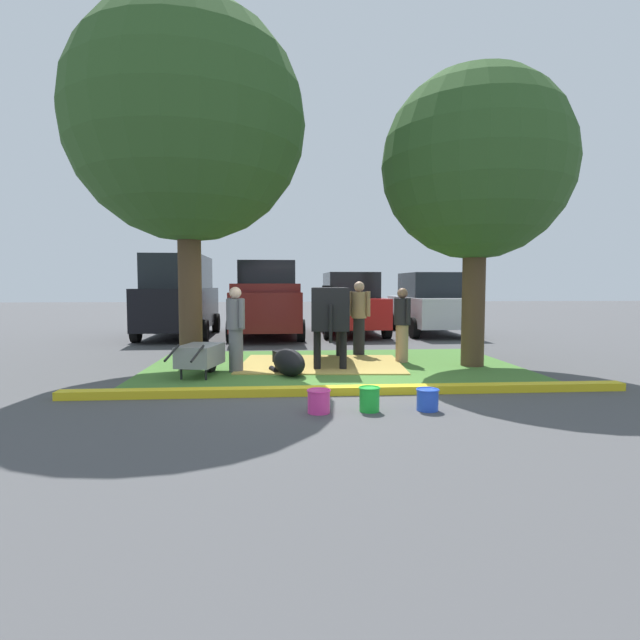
{
  "coord_description": "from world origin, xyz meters",
  "views": [
    {
      "loc": [
        -0.46,
        -8.21,
        1.63
      ],
      "look_at": [
        0.35,
        2.09,
        0.9
      ],
      "focal_mm": 28.13,
      "sensor_mm": 36.0,
      "label": 1
    }
  ],
  "objects_px": {
    "cow_holstein": "(329,308)",
    "person_handler": "(236,327)",
    "person_visitor_near": "(402,323)",
    "bucket_green": "(369,399)",
    "bucket_pink": "(319,401)",
    "bucket_blue": "(428,399)",
    "sedan_red": "(350,304)",
    "sedan_silver": "(429,304)",
    "person_visitor_far": "(359,316)",
    "wheelbarrow": "(201,356)",
    "pickup_truck_maroon": "(267,301)",
    "shade_tree_right": "(476,166)",
    "suv_black": "(179,296)",
    "calf_lying": "(288,362)",
    "shade_tree_left": "(187,124)"
  },
  "relations": [
    {
      "from": "person_visitor_near",
      "to": "cow_holstein",
      "type": "bearing_deg",
      "value": 175.09
    },
    {
      "from": "calf_lying",
      "to": "sedan_silver",
      "type": "distance_m",
      "value": 8.8
    },
    {
      "from": "bucket_blue",
      "to": "sedan_red",
      "type": "bearing_deg",
      "value": 87.78
    },
    {
      "from": "sedan_silver",
      "to": "suv_black",
      "type": "bearing_deg",
      "value": -177.43
    },
    {
      "from": "cow_holstein",
      "to": "calf_lying",
      "type": "bearing_deg",
      "value": -122.77
    },
    {
      "from": "bucket_green",
      "to": "bucket_pink",
      "type": "bearing_deg",
      "value": -177.86
    },
    {
      "from": "cow_holstein",
      "to": "sedan_red",
      "type": "distance_m",
      "value": 6.13
    },
    {
      "from": "suv_black",
      "to": "sedan_silver",
      "type": "height_order",
      "value": "suv_black"
    },
    {
      "from": "shade_tree_right",
      "to": "bucket_blue",
      "type": "xyz_separation_m",
      "value": [
        -1.91,
        -3.36,
        -3.79
      ]
    },
    {
      "from": "person_visitor_near",
      "to": "bucket_blue",
      "type": "xyz_separation_m",
      "value": [
        -0.62,
        -3.91,
        -0.69
      ]
    },
    {
      "from": "wheelbarrow",
      "to": "bucket_pink",
      "type": "relative_size",
      "value": 5.23
    },
    {
      "from": "wheelbarrow",
      "to": "suv_black",
      "type": "relative_size",
      "value": 0.35
    },
    {
      "from": "person_handler",
      "to": "bucket_green",
      "type": "bearing_deg",
      "value": -56.83
    },
    {
      "from": "suv_black",
      "to": "sedan_red",
      "type": "xyz_separation_m",
      "value": [
        5.43,
        0.36,
        -0.29
      ]
    },
    {
      "from": "shade_tree_right",
      "to": "bucket_green",
      "type": "bearing_deg",
      "value": -128.57
    },
    {
      "from": "cow_holstein",
      "to": "person_visitor_far",
      "type": "bearing_deg",
      "value": 50.67
    },
    {
      "from": "calf_lying",
      "to": "suv_black",
      "type": "height_order",
      "value": "suv_black"
    },
    {
      "from": "person_handler",
      "to": "person_visitor_far",
      "type": "bearing_deg",
      "value": 37.14
    },
    {
      "from": "shade_tree_right",
      "to": "person_handler",
      "type": "xyz_separation_m",
      "value": [
        -4.63,
        -0.35,
        -3.08
      ]
    },
    {
      "from": "pickup_truck_maroon",
      "to": "sedan_red",
      "type": "distance_m",
      "value": 2.73
    },
    {
      "from": "shade_tree_left",
      "to": "person_visitor_near",
      "type": "height_order",
      "value": "shade_tree_left"
    },
    {
      "from": "shade_tree_right",
      "to": "cow_holstein",
      "type": "bearing_deg",
      "value": 166.5
    },
    {
      "from": "bucket_pink",
      "to": "bucket_green",
      "type": "xyz_separation_m",
      "value": [
        0.66,
        0.02,
        0.01
      ]
    },
    {
      "from": "bucket_green",
      "to": "pickup_truck_maroon",
      "type": "relative_size",
      "value": 0.06
    },
    {
      "from": "suv_black",
      "to": "bucket_green",
      "type": "bearing_deg",
      "value": -66.06
    },
    {
      "from": "bucket_green",
      "to": "sedan_silver",
      "type": "xyz_separation_m",
      "value": [
        3.79,
        10.01,
        0.82
      ]
    },
    {
      "from": "person_visitor_far",
      "to": "bucket_pink",
      "type": "bearing_deg",
      "value": -104.58
    },
    {
      "from": "bucket_pink",
      "to": "bucket_green",
      "type": "distance_m",
      "value": 0.66
    },
    {
      "from": "shade_tree_right",
      "to": "bucket_pink",
      "type": "xyz_separation_m",
      "value": [
        -3.33,
        -3.38,
        -3.78
      ]
    },
    {
      "from": "bucket_pink",
      "to": "wheelbarrow",
      "type": "bearing_deg",
      "value": 125.97
    },
    {
      "from": "bucket_green",
      "to": "sedan_red",
      "type": "xyz_separation_m",
      "value": [
        1.15,
        10.02,
        0.82
      ]
    },
    {
      "from": "bucket_pink",
      "to": "pickup_truck_maroon",
      "type": "distance_m",
      "value": 9.97
    },
    {
      "from": "bucket_pink",
      "to": "pickup_truck_maroon",
      "type": "bearing_deg",
      "value": 95.33
    },
    {
      "from": "person_visitor_near",
      "to": "bucket_pink",
      "type": "distance_m",
      "value": 4.47
    },
    {
      "from": "cow_holstein",
      "to": "person_handler",
      "type": "height_order",
      "value": "cow_holstein"
    },
    {
      "from": "shade_tree_left",
      "to": "bucket_pink",
      "type": "distance_m",
      "value": 6.1
    },
    {
      "from": "shade_tree_left",
      "to": "person_visitor_near",
      "type": "distance_m",
      "value": 5.71
    },
    {
      "from": "person_visitor_near",
      "to": "pickup_truck_maroon",
      "type": "bearing_deg",
      "value": 116.39
    },
    {
      "from": "bucket_green",
      "to": "pickup_truck_maroon",
      "type": "xyz_separation_m",
      "value": [
        -1.58,
        9.86,
        0.95
      ]
    },
    {
      "from": "shade_tree_left",
      "to": "suv_black",
      "type": "xyz_separation_m",
      "value": [
        -1.42,
        6.17,
        -3.37
      ]
    },
    {
      "from": "person_visitor_near",
      "to": "suv_black",
      "type": "height_order",
      "value": "suv_black"
    },
    {
      "from": "person_handler",
      "to": "bucket_pink",
      "type": "distance_m",
      "value": 3.37
    },
    {
      "from": "shade_tree_right",
      "to": "suv_black",
      "type": "distance_m",
      "value": 9.76
    },
    {
      "from": "bucket_blue",
      "to": "suv_black",
      "type": "height_order",
      "value": "suv_black"
    },
    {
      "from": "person_visitor_near",
      "to": "sedan_silver",
      "type": "bearing_deg",
      "value": 68.47
    },
    {
      "from": "sedan_red",
      "to": "bucket_green",
      "type": "bearing_deg",
      "value": -96.54
    },
    {
      "from": "person_handler",
      "to": "person_visitor_near",
      "type": "distance_m",
      "value": 3.46
    },
    {
      "from": "shade_tree_left",
      "to": "person_handler",
      "type": "bearing_deg",
      "value": -28.25
    },
    {
      "from": "bucket_pink",
      "to": "bucket_green",
      "type": "relative_size",
      "value": 0.98
    },
    {
      "from": "bucket_blue",
      "to": "suv_black",
      "type": "distance_m",
      "value": 10.96
    }
  ]
}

